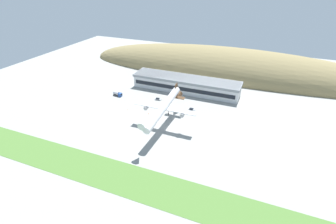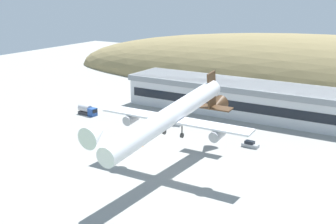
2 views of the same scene
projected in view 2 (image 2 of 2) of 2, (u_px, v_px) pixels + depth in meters
ground_plane at (188, 177)px, 103.86m from camera, size 368.66×368.66×0.00m
terminal_building at (245, 97)px, 151.99m from camera, size 81.26×17.49×10.39m
cargo_airplane at (171, 117)px, 102.03m from camera, size 37.15×53.21×11.98m
service_car_0 at (250, 145)px, 122.39m from camera, size 4.48×1.99×1.68m
service_car_1 at (174, 123)px, 141.13m from camera, size 4.54×2.04×1.51m
fuel_truck at (87, 110)px, 152.25m from camera, size 7.02×2.88×3.23m
traffic_cone_0 at (142, 146)px, 122.76m from camera, size 0.52×0.52×0.58m
traffic_cone_1 at (98, 137)px, 130.08m from camera, size 0.52×0.52×0.58m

